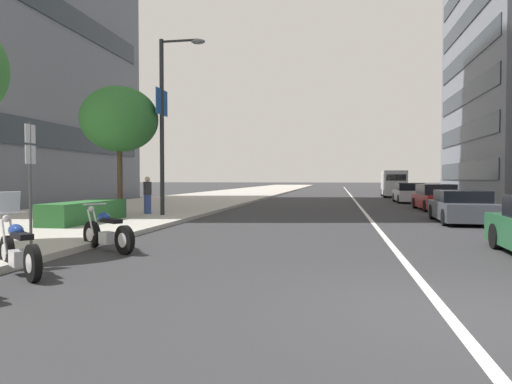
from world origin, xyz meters
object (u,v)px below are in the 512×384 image
Objects in this scene: motorcycle_nearest_camera at (18,250)px; car_approaching_light at (409,193)px; delivery_van_ahead at (393,183)px; street_lamp_with_banners at (168,108)px; parking_sign_by_curb at (30,171)px; street_tree_by_lamp_post at (119,119)px; pedestrian_on_plaza at (147,195)px; car_mid_block_traffic at (462,207)px; motorcycle_by_sign_pole at (107,233)px; car_far_down_avenue at (436,198)px.

motorcycle_nearest_camera is 28.69m from car_approaching_light.
delivery_van_ahead is 28.36m from street_lamp_with_banners.
parking_sign_by_curb reaches higher than delivery_van_ahead.
street_tree_by_lamp_post is at bearing 137.68° from car_approaching_light.
car_approaching_light is 1.51× the size of parking_sign_by_curb.
car_mid_block_traffic is at bearing 139.10° from pedestrian_on_plaza.
street_lamp_with_banners reaches higher than car_approaching_light.
delivery_van_ahead is at bearing 1.29° from car_mid_block_traffic.
delivery_van_ahead is 28.25m from pedestrian_on_plaza.
car_mid_block_traffic reaches higher than motorcycle_by_sign_pole.
motorcycle_by_sign_pole is 9.61m from pedestrian_on_plaza.
street_lamp_with_banners reaches higher than street_tree_by_lamp_post.
car_far_down_avenue is at bearing -83.15° from motorcycle_nearest_camera.
car_approaching_light is 27.66m from parking_sign_by_curb.
street_tree_by_lamp_post is (9.43, 2.73, 2.38)m from parking_sign_by_curb.
motorcycle_by_sign_pole is at bearing 164.88° from delivery_van_ahead.
car_mid_block_traffic is at bearing -87.67° from street_tree_by_lamp_post.
delivery_van_ahead is at bearing -29.35° from street_tree_by_lamp_post.
car_far_down_avenue is at bearing -177.51° from delivery_van_ahead.
delivery_van_ahead is 36.97m from parking_sign_by_curb.
car_mid_block_traffic is 7.21m from car_far_down_avenue.
motorcycle_by_sign_pole is 0.34× the size of street_tree_by_lamp_post.
car_far_down_avenue is 16.85m from street_tree_by_lamp_post.
car_far_down_avenue is (18.73, -10.90, 0.23)m from motorcycle_nearest_camera.
street_tree_by_lamp_post is (10.97, 3.62, 3.83)m from motorcycle_nearest_camera.
parking_sign_by_curb is 10.20m from street_lamp_with_banners.
pedestrian_on_plaza reaches higher than motorcycle_nearest_camera.
car_mid_block_traffic is 14.50m from street_tree_by_lamp_post.
pedestrian_on_plaza reaches higher than car_approaching_light.
pedestrian_on_plaza is at bearing -39.92° from motorcycle_nearest_camera.
motorcycle_by_sign_pole is 9.90m from street_tree_by_lamp_post.
motorcycle_nearest_camera is 1.08× the size of pedestrian_on_plaza.
car_far_down_avenue is 2.72× the size of pedestrian_on_plaza.
motorcycle_nearest_camera is 0.40× the size of car_far_down_avenue.
motorcycle_by_sign_pole is 0.45× the size of car_approaching_light.
car_approaching_light reaches higher than car_mid_block_traffic.
car_approaching_light is (26.63, -10.69, 0.23)m from motorcycle_nearest_camera.
car_mid_block_traffic is (8.83, -10.15, 0.18)m from motorcycle_by_sign_pole.
car_far_down_avenue reaches higher than motorcycle_by_sign_pole.
car_far_down_avenue reaches higher than car_mid_block_traffic.
motorcycle_by_sign_pole is 0.33× the size of delivery_van_ahead.
parking_sign_by_curb is (1.54, 0.89, 1.45)m from motorcycle_nearest_camera.
street_lamp_with_banners reaches higher than car_far_down_avenue.
motorcycle_nearest_camera is 2.72m from motorcycle_by_sign_pole.
street_lamp_with_banners is (-25.30, 12.34, 3.43)m from delivery_van_ahead.
delivery_van_ahead is at bearing -18.43° from parking_sign_by_curb.
street_tree_by_lamp_post is at bearing 152.82° from delivery_van_ahead.
car_approaching_light is at bearing 0.31° from car_far_down_avenue.
car_approaching_light is at bearing -24.78° from parking_sign_by_curb.
street_lamp_with_banners is at bearing 156.16° from delivery_van_ahead.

